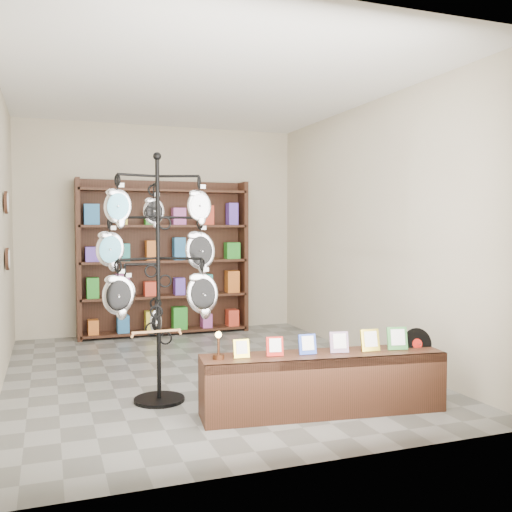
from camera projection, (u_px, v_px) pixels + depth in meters
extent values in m
plane|color=slate|center=(207.00, 372.00, 6.05)|extent=(5.00, 5.00, 0.00)
plane|color=#BBB196|center=(161.00, 230.00, 8.32)|extent=(4.00, 0.00, 4.00)
plane|color=#BBB196|center=(309.00, 234.00, 3.63)|extent=(4.00, 0.00, 4.00)
plane|color=#BBB196|center=(372.00, 230.00, 6.66)|extent=(0.00, 5.00, 5.00)
plane|color=white|center=(205.00, 86.00, 5.89)|extent=(5.00, 5.00, 0.00)
cylinder|color=black|center=(159.00, 399.00, 5.04)|extent=(0.48, 0.48, 0.03)
cylinder|color=black|center=(158.00, 281.00, 4.99)|extent=(0.04, 0.04, 2.13)
sphere|color=black|center=(157.00, 156.00, 4.93)|extent=(0.07, 0.07, 0.07)
ellipsoid|color=silver|center=(156.00, 322.00, 5.22)|extent=(0.11, 0.04, 0.22)
cube|color=#B3794A|center=(156.00, 331.00, 4.70)|extent=(0.41, 0.02, 0.04)
cube|color=black|center=(323.00, 383.00, 4.72)|extent=(2.06, 0.67, 0.50)
cube|color=yellow|center=(241.00, 349.00, 4.55)|extent=(0.13, 0.06, 0.15)
cube|color=#AF170E|center=(275.00, 346.00, 4.61)|extent=(0.14, 0.07, 0.16)
cube|color=#263FA5|center=(307.00, 344.00, 4.67)|extent=(0.15, 0.07, 0.17)
cube|color=#E54C33|center=(339.00, 342.00, 4.73)|extent=(0.16, 0.07, 0.17)
cube|color=yellow|center=(370.00, 340.00, 4.79)|extent=(0.17, 0.08, 0.18)
cube|color=#337233|center=(397.00, 338.00, 4.85)|extent=(0.18, 0.08, 0.19)
cylinder|color=black|center=(417.00, 344.00, 4.94)|extent=(0.28, 0.10, 0.27)
cylinder|color=#AF170E|center=(417.00, 344.00, 4.94)|extent=(0.09, 0.04, 0.09)
cylinder|color=#472614|center=(219.00, 357.00, 4.51)|extent=(0.09, 0.09, 0.04)
cylinder|color=#472614|center=(218.00, 346.00, 4.51)|extent=(0.02, 0.02, 0.13)
sphere|color=#FFBF59|center=(218.00, 335.00, 4.50)|extent=(0.05, 0.05, 0.05)
cube|color=black|center=(162.00, 257.00, 8.28)|extent=(2.40, 0.04, 2.20)
cube|color=black|center=(78.00, 259.00, 7.72)|extent=(0.06, 0.36, 2.20)
cube|color=black|center=(243.00, 256.00, 8.54)|extent=(0.06, 0.36, 2.20)
cube|color=black|center=(165.00, 330.00, 8.18)|extent=(2.36, 0.36, 0.04)
cube|color=black|center=(165.00, 296.00, 8.16)|extent=(2.36, 0.36, 0.03)
cube|color=black|center=(165.00, 261.00, 8.13)|extent=(2.36, 0.36, 0.04)
cube|color=black|center=(164.00, 226.00, 8.11)|extent=(2.36, 0.36, 0.04)
cube|color=black|center=(164.00, 191.00, 8.08)|extent=(2.36, 0.36, 0.04)
cylinder|color=black|center=(6.00, 202.00, 6.03)|extent=(0.03, 0.24, 0.24)
cylinder|color=black|center=(7.00, 259.00, 6.06)|extent=(0.03, 0.24, 0.24)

